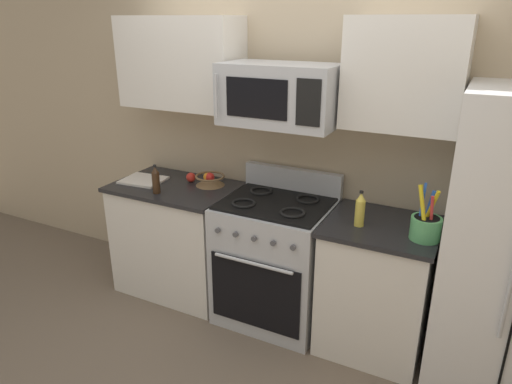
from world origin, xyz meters
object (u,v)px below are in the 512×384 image
range_oven (275,259)px  apple_loose (191,177)px  microwave (280,95)px  bottle_oil (360,210)px  cutting_board (143,180)px  bottle_soy (156,180)px  utensil_crock (426,226)px  fruit_basket (210,179)px

range_oven → apple_loose: 0.94m
microwave → range_oven: bearing=-90.0°
range_oven → bottle_oil: size_ratio=4.70×
range_oven → cutting_board: size_ratio=3.39×
range_oven → bottle_soy: size_ratio=4.99×
microwave → utensil_crock: size_ratio=2.26×
range_oven → utensil_crock: utensil_crock is taller
utensil_crock → bottle_soy: 1.89m
microwave → apple_loose: microwave is taller
apple_loose → bottle_soy: size_ratio=0.34×
utensil_crock → bottle_soy: (-1.89, -0.10, 0.02)m
fruit_basket → apple_loose: size_ratio=3.07×
range_oven → utensil_crock: bearing=-5.5°
utensil_crock → fruit_basket: (-1.63, 0.22, -0.03)m
cutting_board → bottle_soy: (0.26, -0.17, 0.09)m
utensil_crock → bottle_oil: bearing=178.5°
utensil_crock → fruit_basket: utensil_crock is taller
range_oven → bottle_oil: 0.82m
microwave → bottle_oil: (0.61, -0.12, -0.65)m
apple_loose → cutting_board: size_ratio=0.23×
microwave → cutting_board: bearing=-176.9°
microwave → fruit_basket: bearing=171.1°
microwave → utensil_crock: bearing=-7.1°
apple_loose → bottle_soy: (-0.09, -0.32, 0.06)m
utensil_crock → microwave: bearing=172.9°
apple_loose → bottle_soy: bearing=-104.8°
microwave → bottle_oil: 0.90m
fruit_basket → bottle_soy: 0.42m
fruit_basket → bottle_oil: (1.23, -0.21, 0.06)m
cutting_board → bottle_soy: bottle_soy is taller
microwave → utensil_crock: (1.00, -0.13, -0.67)m
range_oven → bottle_oil: bearing=-8.1°
range_oven → bottle_soy: 1.05m
range_oven → bottle_oil: bottle_oil is taller
utensil_crock → apple_loose: utensil_crock is taller
apple_loose → bottle_soy: bottle_soy is taller
apple_loose → fruit_basket: bearing=1.1°
microwave → fruit_basket: (-0.62, 0.10, -0.71)m
utensil_crock → bottle_oil: 0.39m
utensil_crock → bottle_oil: utensil_crock is taller
utensil_crock → apple_loose: bearing=173.1°
range_oven → cutting_board: 1.23m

